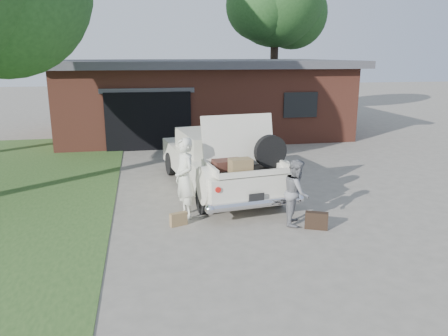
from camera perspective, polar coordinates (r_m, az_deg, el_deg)
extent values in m
plane|color=gray|center=(9.47, 0.68, -7.36)|extent=(90.00, 90.00, 0.00)
cube|color=brown|center=(20.40, -2.97, 8.84)|extent=(12.00, 7.00, 3.00)
cube|color=#4C4C51|center=(20.30, -3.03, 13.48)|extent=(12.80, 7.80, 0.30)
cube|color=black|center=(16.84, -9.83, 6.05)|extent=(3.20, 0.30, 2.20)
cube|color=#4C4C51|center=(16.64, -10.00, 9.93)|extent=(3.50, 0.12, 0.18)
cube|color=black|center=(17.83, 9.95, 8.13)|extent=(1.40, 0.08, 1.00)
cylinder|color=#38281E|center=(25.42, 6.51, 12.40)|extent=(0.44, 0.44, 5.21)
sphere|color=#2E5E26|center=(26.36, 8.95, 19.28)|extent=(3.91, 3.91, 3.91)
sphere|color=#2E5E26|center=(24.61, 4.76, 20.40)|extent=(3.65, 3.65, 3.65)
cube|color=silver|center=(11.79, -0.80, 0.40)|extent=(2.69, 5.42, 0.68)
cube|color=beige|center=(11.95, -1.28, 3.52)|extent=(1.99, 2.30, 0.54)
cube|color=black|center=(12.88, -2.61, 4.23)|extent=(1.61, 0.31, 0.46)
cube|color=black|center=(11.03, 0.28, 2.49)|extent=(1.61, 0.31, 0.46)
cylinder|color=black|center=(10.00, -2.63, -4.08)|extent=(0.32, 0.71, 0.69)
cylinder|color=black|center=(10.62, 6.89, -3.03)|extent=(0.32, 0.71, 0.69)
cylinder|color=black|center=(13.29, -6.92, 0.57)|extent=(0.32, 0.71, 0.69)
cylinder|color=black|center=(13.77, 0.53, 1.17)|extent=(0.32, 0.71, 0.69)
cylinder|color=silver|center=(9.48, 4.22, -4.70)|extent=(2.14, 0.49, 0.19)
cylinder|color=#A5140F|center=(9.13, -0.85, -2.81)|extent=(0.14, 0.12, 0.12)
cylinder|color=#A5140F|center=(9.77, 8.70, -1.80)|extent=(0.14, 0.12, 0.12)
cube|color=black|center=(9.41, 4.28, -3.85)|extent=(0.35, 0.07, 0.18)
cube|color=black|center=(9.90, 2.75, -0.25)|extent=(1.76, 1.36, 0.04)
cube|color=silver|center=(9.61, -1.85, -0.06)|extent=(0.22, 1.14, 0.19)
cube|color=silver|center=(10.20, 7.11, 0.71)|extent=(0.22, 1.14, 0.19)
cube|color=silver|center=(9.37, 4.04, -0.72)|extent=(1.65, 0.30, 0.12)
cube|color=silver|center=(10.17, 1.88, 3.65)|extent=(1.77, 0.55, 1.17)
cube|color=#4C2920|center=(9.86, 0.48, 0.48)|extent=(0.72, 0.52, 0.21)
cube|color=olive|center=(9.47, 2.17, 0.24)|extent=(0.52, 0.38, 0.33)
cube|color=black|center=(10.11, 2.13, 0.68)|extent=(0.57, 0.41, 0.16)
cylinder|color=black|center=(9.99, 6.07, 2.18)|extent=(0.77, 0.27, 0.76)
imported|color=silver|center=(9.64, -5.16, -1.34)|extent=(0.61, 0.76, 1.81)
imported|color=slate|center=(9.41, 9.47, -3.11)|extent=(0.75, 0.84, 1.42)
cube|color=olive|center=(9.40, -5.96, -6.66)|extent=(0.39, 0.24, 0.29)
cube|color=black|center=(9.37, 11.98, -6.74)|extent=(0.49, 0.33, 0.37)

